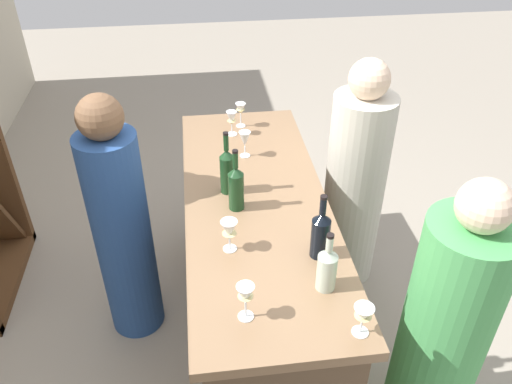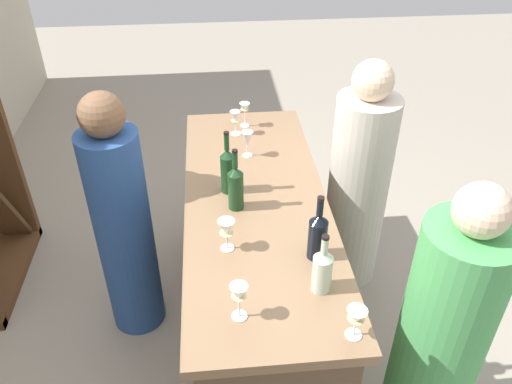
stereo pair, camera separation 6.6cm
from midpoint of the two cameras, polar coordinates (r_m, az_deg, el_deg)
The scene contains 15 objects.
ground_plane at distance 3.22m, azimuth -0.61°, elevation -14.71°, with size 12.00×12.00×0.00m, color #9E9384.
bar_counter at distance 2.87m, azimuth -0.67°, elevation -8.54°, with size 1.93×0.71×0.95m.
wine_bottle_leftmost_clear_pale at distance 2.05m, azimuth 6.98°, elevation -8.40°, with size 0.08×0.08×0.28m.
wine_bottle_second_left_near_black at distance 2.18m, azimuth 6.33°, elevation -4.62°, with size 0.08×0.08×0.32m.
wine_bottle_center_olive_green at distance 2.44m, azimuth -3.01°, elevation 0.58°, with size 0.08×0.08×0.33m.
wine_bottle_second_right_olive_green at distance 2.56m, azimuth -3.98°, elevation 2.47°, with size 0.07×0.07×0.34m.
wine_glass_near_left at distance 1.92m, azimuth 10.84°, elevation -13.39°, with size 0.08×0.08×0.13m.
wine_glass_near_center at distance 3.17m, azimuth -2.33°, elevation 9.12°, with size 0.06×0.06×0.15m.
wine_glass_near_right at distance 2.86m, azimuth -1.93°, elevation 5.83°, with size 0.07×0.07×0.15m.
wine_glass_far_left at distance 3.09m, azimuth -3.35°, elevation 8.08°, with size 0.06×0.06×0.15m.
wine_glass_far_center at distance 1.93m, azimuth -2.18°, elevation -11.53°, with size 0.07×0.07×0.16m.
wine_glass_far_right at distance 2.21m, azimuth -3.86°, elevation -4.35°, with size 0.08×0.08×0.16m.
person_left_guest at distance 3.18m, azimuth 10.36°, elevation 0.67°, with size 0.37×0.37×1.50m.
person_center_guest at distance 2.46m, azimuth 19.46°, elevation -14.40°, with size 0.47×0.47×1.46m.
person_right_guest at distance 2.86m, azimuth -15.33°, elevation -4.17°, with size 0.37×0.37×1.50m.
Camera 1 is at (-2.04, 0.26, 2.47)m, focal length 35.92 mm.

